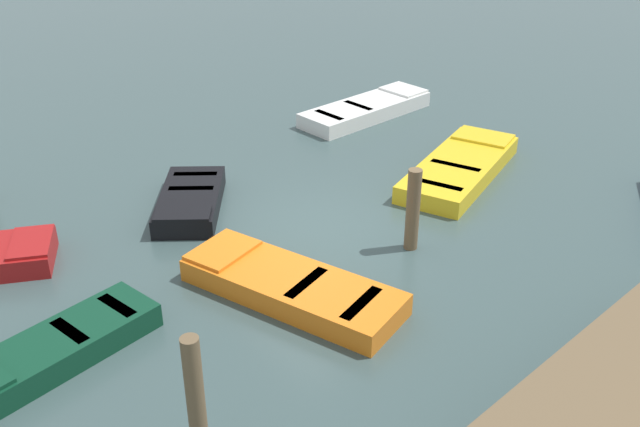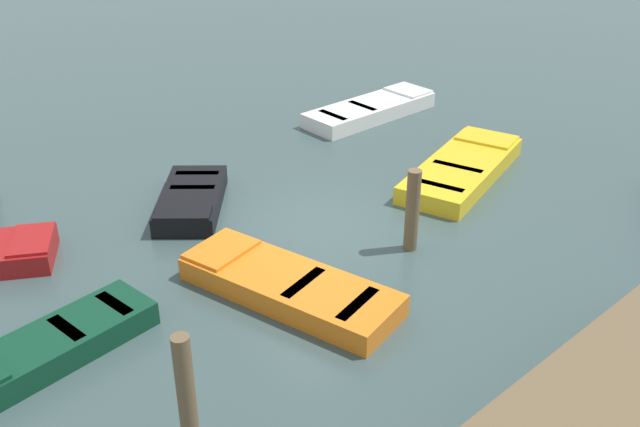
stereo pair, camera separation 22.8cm
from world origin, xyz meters
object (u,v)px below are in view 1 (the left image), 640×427
Objects in this scene: rowboat_dark_green at (56,349)px; rowboat_yellow at (460,167)px; rowboat_black at (190,201)px; mooring_piling_mid_right at (413,210)px; mooring_piling_far_right at (196,405)px; rowboat_white at (367,109)px; dock_segment at (636,366)px; rowboat_orange at (290,286)px.

rowboat_dark_green and rowboat_yellow have the same top height.
rowboat_black is 4.71m from mooring_piling_mid_right.
mooring_piling_far_right is at bearing 8.73° from rowboat_black.
rowboat_white is (-10.66, -4.78, -0.00)m from rowboat_dark_green.
rowboat_dark_green is at bearing -51.43° from dock_segment.
rowboat_dark_green is 0.79× the size of rowboat_white.
mooring_piling_mid_right reaches higher than rowboat_white.
rowboat_black is 0.69× the size of rowboat_white.
rowboat_white is at bearing -119.69° from dock_segment.
rowboat_orange is at bearing 156.38° from rowboat_dark_green.
mooring_piling_far_right reaches higher than mooring_piling_mid_right.
rowboat_white is at bearing -166.18° from rowboat_dark_green.
mooring_piling_far_right is at bearing 108.72° from rowboat_orange.
mooring_piling_mid_right is (-5.81, -2.06, -0.17)m from mooring_piling_far_right.
rowboat_dark_green is 3.24m from mooring_piling_far_right.
rowboat_dark_green is 0.79× the size of rowboat_orange.
mooring_piling_far_right is at bearing 19.54° from mooring_piling_mid_right.
mooring_piling_far_right is (3.07, 2.22, 0.76)m from rowboat_orange.
dock_segment is at bearing 149.28° from mooring_piling_far_right.
rowboat_orange is at bearing -3.23° from mooring_piling_mid_right.
dock_segment is at bearing 47.18° from rowboat_black.
rowboat_dark_green is 1.98× the size of mooring_piling_mid_right.
rowboat_dark_green is at bearing 162.70° from rowboat_yellow.
dock_segment is 5.04m from mooring_piling_mid_right.
rowboat_black is 1.73× the size of mooring_piling_mid_right.
mooring_piling_far_right is (-0.62, 3.09, 0.76)m from rowboat_dark_green.
mooring_piling_mid_right is (4.22, 5.81, 0.59)m from rowboat_white.
rowboat_orange is (-3.70, 0.87, -0.00)m from rowboat_dark_green.
dock_segment is 8.12m from rowboat_dark_green.
dock_segment reaches higher than rowboat_yellow.
rowboat_white is at bearing -68.01° from rowboat_orange.
mooring_piling_far_right is (10.03, 7.87, 0.76)m from rowboat_white.
rowboat_dark_green is 3.80m from rowboat_orange.
rowboat_dark_green is (5.46, -5.97, -0.63)m from dock_segment.
dock_segment is 5.63m from mooring_piling_far_right.
rowboat_black is at bearing -84.66° from dock_segment.
rowboat_orange is at bearing 172.81° from rowboat_yellow.
rowboat_dark_green is at bearing -9.07° from mooring_piling_mid_right.
rowboat_white is 0.94× the size of rowboat_yellow.
dock_segment is at bearing -177.96° from rowboat_orange.
mooring_piling_far_right is (9.01, 3.61, 0.76)m from rowboat_yellow.
rowboat_black is 3.85m from rowboat_orange.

